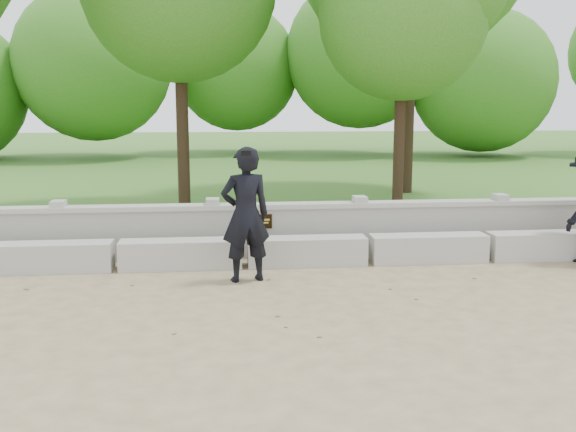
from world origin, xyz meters
name	(u,v)px	position (x,y,z in m)	size (l,w,h in m)	color
ground	(250,303)	(0.00, 0.00, 0.00)	(80.00, 80.00, 0.00)	tan
lawn	(232,175)	(0.00, 14.00, 0.12)	(40.00, 22.00, 0.25)	#3D6E28
concrete_bench	(245,253)	(0.00, 1.90, 0.22)	(11.90, 0.45, 0.45)	#AAA8A1
parapet_wall	(243,229)	(0.00, 2.60, 0.46)	(12.50, 0.35, 0.90)	#A09E97
man_main	(246,215)	(-0.01, 1.07, 0.98)	(0.80, 0.72, 1.96)	black
tree_near_right	(403,2)	(3.40, 5.26, 4.59)	(3.48, 3.48, 6.10)	#382619
shrub_b	(327,217)	(1.56, 3.30, 0.53)	(0.31, 0.25, 0.56)	#418C2F
shrub_c	(477,214)	(4.39, 3.30, 0.52)	(0.49, 0.43, 0.55)	#418C2F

